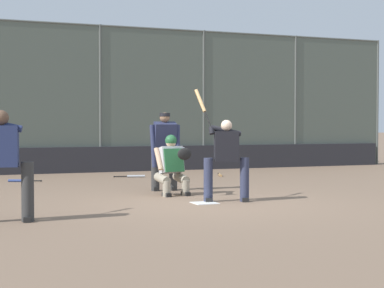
# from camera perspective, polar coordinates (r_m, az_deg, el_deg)

# --- Properties ---
(ground_plane) EXTENTS (160.00, 160.00, 0.00)m
(ground_plane) POSITION_cam_1_polar(r_m,az_deg,el_deg) (11.70, 1.13, -5.29)
(ground_plane) COLOR #7A604C
(home_plate_marker) EXTENTS (0.43, 0.43, 0.01)m
(home_plate_marker) POSITION_cam_1_polar(r_m,az_deg,el_deg) (11.70, 1.13, -5.27)
(home_plate_marker) COLOR white
(home_plate_marker) RESTS_ON ground_plane
(backstop_fence) EXTENTS (20.24, 0.08, 4.43)m
(backstop_fence) POSITION_cam_1_polar(r_m,az_deg,el_deg) (19.51, -8.14, 4.30)
(backstop_fence) COLOR #515651
(backstop_fence) RESTS_ON ground_plane
(padding_wall) EXTENTS (19.76, 0.18, 0.76)m
(padding_wall) POSITION_cam_1_polar(r_m,az_deg,el_deg) (19.42, -8.05, -1.37)
(padding_wall) COLOR #28282D
(padding_wall) RESTS_ON ground_plane
(bleachers_beyond) EXTENTS (14.11, 2.50, 1.48)m
(bleachers_beyond) POSITION_cam_1_polar(r_m,az_deg,el_deg) (22.96, -0.69, -0.61)
(bleachers_beyond) COLOR slate
(bleachers_beyond) RESTS_ON ground_plane
(batter_at_plate) EXTENTS (0.84, 0.85, 2.11)m
(batter_at_plate) POSITION_cam_1_polar(r_m,az_deg,el_deg) (11.90, 3.02, -1.18)
(batter_at_plate) COLOR #2D334C
(batter_at_plate) RESTS_ON ground_plane
(catcher_behind_plate) EXTENTS (0.66, 0.77, 1.23)m
(catcher_behind_plate) POSITION_cam_1_polar(r_m,az_deg,el_deg) (12.97, -1.74, -1.78)
(catcher_behind_plate) COLOR gray
(catcher_behind_plate) RESTS_ON ground_plane
(umpire_home) EXTENTS (0.69, 0.46, 1.69)m
(umpire_home) POSITION_cam_1_polar(r_m,az_deg,el_deg) (13.86, -2.44, -0.42)
(umpire_home) COLOR #333333
(umpire_home) RESTS_ON ground_plane
(batter_on_deck) EXTENTS (0.96, 0.80, 2.26)m
(batter_on_deck) POSITION_cam_1_polar(r_m,az_deg,el_deg) (9.80, -16.63, -1.46)
(batter_on_deck) COLOR #333333
(batter_on_deck) RESTS_ON ground_plane
(spare_bat_near_backstop) EXTENTS (0.84, 0.20, 0.07)m
(spare_bat_near_backstop) POSITION_cam_1_polar(r_m,az_deg,el_deg) (17.40, -5.22, -2.87)
(spare_bat_near_backstop) COLOR black
(spare_bat_near_backstop) RESTS_ON ground_plane
(spare_bat_third_base_side) EXTENTS (0.79, 0.40, 0.07)m
(spare_bat_third_base_side) POSITION_cam_1_polar(r_m,az_deg,el_deg) (16.54, -15.00, -3.17)
(spare_bat_third_base_side) COLOR black
(spare_bat_third_base_side) RESTS_ON ground_plane
(spare_bat_first_base_side) EXTENTS (0.32, 0.83, 0.07)m
(spare_bat_first_base_side) POSITION_cam_1_polar(r_m,az_deg,el_deg) (17.82, 2.51, -2.76)
(spare_bat_first_base_side) COLOR black
(spare_bat_first_base_side) RESTS_ON ground_plane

